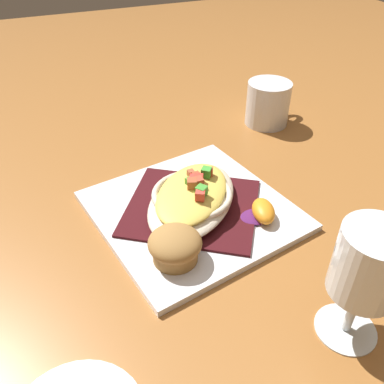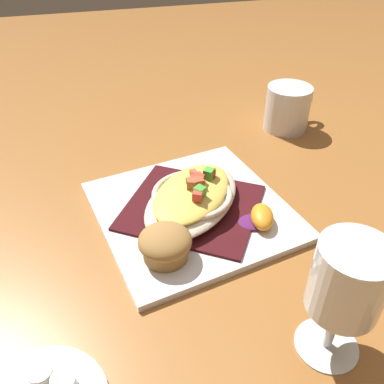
% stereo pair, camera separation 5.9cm
% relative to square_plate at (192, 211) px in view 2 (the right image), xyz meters
% --- Properties ---
extents(ground_plane, '(2.60, 2.60, 0.00)m').
position_rel_square_plate_xyz_m(ground_plane, '(0.00, 0.00, -0.01)').
color(ground_plane, '#9B612E').
extents(square_plate, '(0.31, 0.31, 0.01)m').
position_rel_square_plate_xyz_m(square_plate, '(0.00, 0.00, 0.00)').
color(square_plate, white).
rests_on(square_plate, ground_plane).
extents(folded_napkin, '(0.25, 0.25, 0.00)m').
position_rel_square_plate_xyz_m(folded_napkin, '(0.00, 0.00, 0.01)').
color(folded_napkin, '#3E1015').
rests_on(folded_napkin, square_plate).
extents(gratin_dish, '(0.22, 0.22, 0.05)m').
position_rel_square_plate_xyz_m(gratin_dish, '(0.00, 0.00, 0.03)').
color(gratin_dish, beige).
rests_on(gratin_dish, folded_napkin).
extents(muffin, '(0.07, 0.07, 0.04)m').
position_rel_square_plate_xyz_m(muffin, '(-0.06, -0.09, 0.03)').
color(muffin, '#9E7037').
rests_on(muffin, square_plate).
extents(orange_garnish, '(0.06, 0.06, 0.02)m').
position_rel_square_plate_xyz_m(orange_garnish, '(0.08, -0.06, 0.02)').
color(orange_garnish, '#531D57').
rests_on(orange_garnish, square_plate).
extents(coffee_mug, '(0.12, 0.09, 0.09)m').
position_rel_square_plate_xyz_m(coffee_mug, '(0.26, 0.21, 0.03)').
color(coffee_mug, silver).
rests_on(coffee_mug, ground_plane).
extents(stemmed_glass, '(0.07, 0.07, 0.15)m').
position_rel_square_plate_xyz_m(stemmed_glass, '(0.08, -0.25, 0.09)').
color(stemmed_glass, white).
rests_on(stemmed_glass, ground_plane).
extents(creamer_cup_1, '(0.02, 0.02, 0.02)m').
position_rel_square_plate_xyz_m(creamer_cup_1, '(-0.19, -0.23, 0.01)').
color(creamer_cup_1, white).
rests_on(creamer_cup_1, creamer_saucer).
extents(creamer_cup_2, '(0.02, 0.02, 0.02)m').
position_rel_square_plate_xyz_m(creamer_cup_2, '(-0.21, -0.22, 0.01)').
color(creamer_cup_2, white).
rests_on(creamer_cup_2, creamer_saucer).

